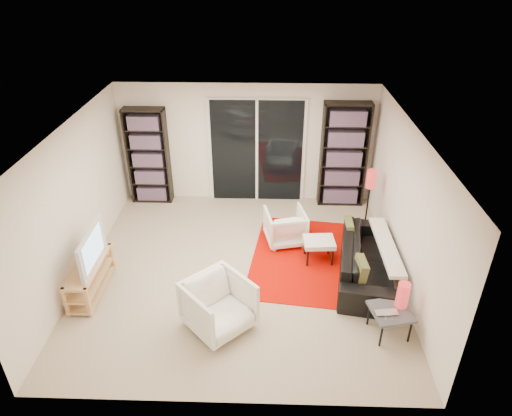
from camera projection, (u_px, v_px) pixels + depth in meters
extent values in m
plane|color=#BFAE8E|center=(240.00, 270.00, 7.45)|extent=(5.00, 5.00, 0.00)
cube|color=white|center=(247.00, 144.00, 9.02)|extent=(5.00, 0.02, 2.40)
cube|color=white|center=(223.00, 326.00, 4.68)|extent=(5.00, 0.02, 2.40)
cube|color=white|center=(75.00, 204.00, 6.92)|extent=(0.02, 5.00, 2.40)
cube|color=white|center=(406.00, 209.00, 6.78)|extent=(0.02, 5.00, 2.40)
cube|color=white|center=(237.00, 130.00, 6.25)|extent=(5.00, 5.00, 0.02)
cube|color=white|center=(257.00, 152.00, 9.06)|extent=(1.92, 0.06, 2.16)
cube|color=black|center=(257.00, 152.00, 9.03)|extent=(1.80, 0.02, 2.10)
cube|color=white|center=(257.00, 152.00, 9.02)|extent=(0.05, 0.02, 2.10)
cube|color=black|center=(149.00, 156.00, 9.04)|extent=(0.80, 0.30, 1.95)
cube|color=#9A176B|center=(148.00, 157.00, 9.03)|extent=(0.70, 0.22, 1.85)
cube|color=black|center=(344.00, 155.00, 8.90)|extent=(0.90, 0.30, 2.10)
cube|color=#9A176B|center=(344.00, 156.00, 8.88)|extent=(0.80, 0.22, 2.00)
cube|color=#E7B26F|center=(88.00, 266.00, 6.76)|extent=(0.37, 1.17, 0.04)
cube|color=#E7B26F|center=(90.00, 278.00, 6.87)|extent=(0.37, 1.17, 0.03)
cube|color=#E7B26F|center=(93.00, 288.00, 6.97)|extent=(0.37, 1.17, 0.04)
cube|color=#E7B26F|center=(66.00, 302.00, 6.40)|extent=(0.05, 0.05, 0.50)
cube|color=#E7B26F|center=(92.00, 256.00, 7.35)|extent=(0.05, 0.05, 0.50)
cube|color=#E7B26F|center=(88.00, 303.00, 6.39)|extent=(0.05, 0.05, 0.50)
cube|color=#E7B26F|center=(112.00, 257.00, 7.34)|extent=(0.05, 0.05, 0.50)
imported|color=black|center=(85.00, 249.00, 6.60)|extent=(0.14, 0.99, 0.57)
cube|color=#CA0A00|center=(306.00, 258.00, 7.73)|extent=(2.09, 2.63, 0.01)
imported|color=black|center=(367.00, 259.00, 7.20)|extent=(1.16, 2.18, 0.60)
imported|color=white|center=(285.00, 226.00, 8.02)|extent=(0.80, 0.81, 0.62)
imported|color=white|center=(219.00, 305.00, 6.16)|extent=(1.14, 1.14, 0.75)
cube|color=white|center=(319.00, 242.00, 7.51)|extent=(0.53, 0.44, 0.08)
cylinder|color=black|center=(308.00, 258.00, 7.46)|extent=(0.04, 0.04, 0.32)
cylinder|color=black|center=(305.00, 247.00, 7.74)|extent=(0.04, 0.04, 0.32)
cylinder|color=black|center=(332.00, 258.00, 7.47)|extent=(0.04, 0.04, 0.32)
cylinder|color=black|center=(329.00, 246.00, 7.76)|extent=(0.04, 0.04, 0.32)
cube|color=#47474C|center=(391.00, 312.00, 6.05)|extent=(0.61, 0.61, 0.04)
cylinder|color=black|center=(381.00, 335.00, 5.94)|extent=(0.03, 0.03, 0.38)
cylinder|color=black|center=(369.00, 314.00, 6.28)|extent=(0.03, 0.03, 0.38)
cylinder|color=black|center=(410.00, 331.00, 6.00)|extent=(0.03, 0.03, 0.38)
cylinder|color=black|center=(396.00, 310.00, 6.35)|extent=(0.03, 0.03, 0.38)
imported|color=silver|center=(388.00, 315.00, 5.95)|extent=(0.32, 0.23, 0.02)
cylinder|color=red|center=(403.00, 295.00, 6.03)|extent=(0.16, 0.16, 0.37)
cylinder|color=black|center=(364.00, 230.00, 8.48)|extent=(0.19, 0.19, 0.03)
cylinder|color=black|center=(367.00, 209.00, 8.26)|extent=(0.03, 0.03, 0.93)
cylinder|color=red|center=(371.00, 179.00, 7.96)|extent=(0.17, 0.17, 0.33)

